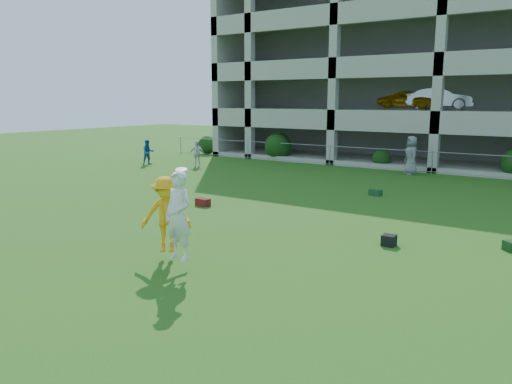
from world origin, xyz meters
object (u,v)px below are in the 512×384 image
Objects in this scene: frisbee_contest at (170,215)px; parking_garage at (473,67)px; bystander_a at (148,152)px; bystander_c at (411,155)px; crate_d at (389,240)px; bystander_b at (197,154)px.

frisbee_contest is 27.91m from parking_garage.
bystander_c is (14.44, 4.84, 0.26)m from bystander_a.
crate_d is 0.16× the size of frisbee_contest.
bystander_a is at bearing 165.36° from bystander_b.
crate_d is (3.50, -13.29, -0.86)m from bystander_c.
bystander_c is at bearing -10.26° from bystander_b.
frisbee_contest is (-3.84, -4.42, 1.07)m from crate_d.
bystander_a is 15.23m from bystander_c.
bystander_b is 17.56m from frisbee_contest.
frisbee_contest is 0.07× the size of parking_garage.
bystander_b is at bearing -131.32° from parking_garage.
bystander_c is 0.07× the size of parking_garage.
bystander_c is at bearing -43.02° from bystander_a.
frisbee_contest reaches higher than bystander_b.
crate_d is at bearing 49.00° from frisbee_contest.
bystander_c reaches higher than bystander_a.
bystander_a is at bearing 137.63° from frisbee_contest.
crate_d is 23.94m from parking_garage.
bystander_c is at bearing 104.75° from crate_d.
parking_garage is (1.14, 27.47, 4.80)m from frisbee_contest.
parking_garage reaches higher than bystander_c.
crate_d is 5.95m from frisbee_contest.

